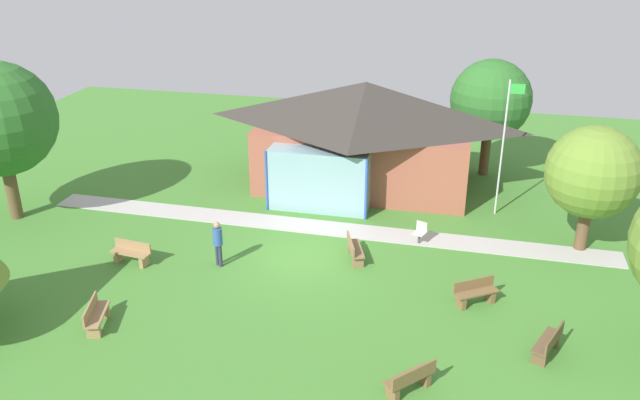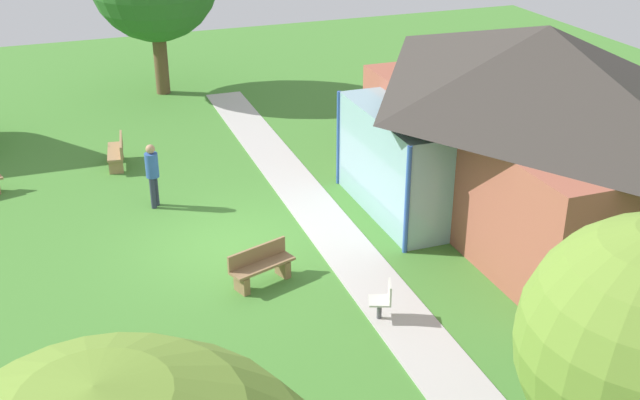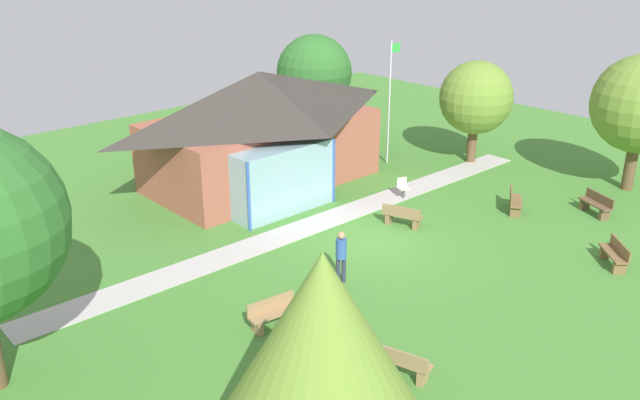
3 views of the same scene
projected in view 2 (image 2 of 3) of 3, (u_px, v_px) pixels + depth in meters
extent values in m
plane|color=#478433|center=(228.00, 246.00, 19.04)|extent=(44.00, 44.00, 0.00)
cube|color=#A35642|center=(533.00, 161.00, 19.94)|extent=(9.49, 5.25, 2.97)
pyramid|color=#38332D|center=(545.00, 66.00, 18.90)|extent=(10.49, 6.25, 1.93)
cube|color=#8CB2BF|center=(392.00, 164.00, 20.20)|extent=(4.27, 1.20, 2.67)
cylinder|color=#3359B2|center=(339.00, 138.00, 21.82)|extent=(0.12, 0.12, 2.67)
cylinder|color=#3359B2|center=(407.00, 201.00, 18.20)|extent=(0.12, 0.12, 2.67)
cube|color=#BCB7B2|center=(330.00, 228.00, 19.85)|extent=(23.37, 1.66, 0.03)
cube|color=brown|center=(222.00, 397.00, 12.98)|extent=(1.28, 0.88, 0.36)
cube|color=#9E7A51|center=(115.00, 152.00, 23.33)|extent=(1.54, 0.63, 0.06)
cube|color=#9E7A51|center=(116.00, 167.00, 22.96)|extent=(0.21, 0.42, 0.39)
cube|color=#9E7A51|center=(116.00, 153.00, 23.93)|extent=(0.21, 0.42, 0.39)
cube|color=#9E7A51|center=(121.00, 144.00, 23.28)|extent=(1.50, 0.25, 0.36)
cube|color=olive|center=(262.00, 265.00, 17.28)|extent=(0.91, 1.56, 0.06)
cube|color=olive|center=(283.00, 268.00, 17.71)|extent=(0.43, 0.28, 0.39)
cube|color=olive|center=(242.00, 284.00, 17.07)|extent=(0.43, 0.28, 0.39)
cube|color=olive|center=(257.00, 254.00, 17.33)|extent=(0.56, 1.43, 0.36)
cube|color=beige|center=(380.00, 301.00, 16.02)|extent=(0.57, 0.57, 0.04)
cube|color=beige|center=(390.00, 291.00, 15.92)|extent=(0.43, 0.19, 0.40)
cylinder|color=#4C4C51|center=(379.00, 310.00, 16.12)|extent=(0.10, 0.10, 0.42)
cylinder|color=#4C4C51|center=(379.00, 319.00, 16.20)|extent=(0.36, 0.36, 0.02)
cylinder|color=#2D3347|center=(156.00, 190.00, 20.91)|extent=(0.14, 0.14, 0.85)
cylinder|color=#2D3347|center=(153.00, 193.00, 20.76)|extent=(0.14, 0.14, 0.85)
cylinder|color=#3359A5|center=(152.00, 165.00, 20.52)|extent=(0.34, 0.34, 0.65)
sphere|color=tan|center=(150.00, 149.00, 20.33)|extent=(0.24, 0.24, 0.24)
cylinder|color=brown|center=(161.00, 59.00, 29.41)|extent=(0.51, 0.51, 2.56)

